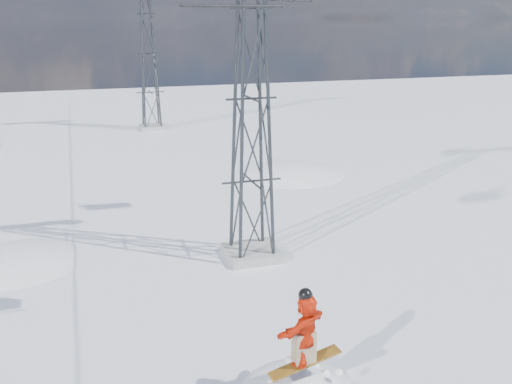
% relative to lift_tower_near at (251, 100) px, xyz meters
% --- Properties ---
extents(snow_terrain, '(39.00, 37.00, 22.00)m').
position_rel_lift_tower_near_xyz_m(snow_terrain, '(-5.57, 13.24, -15.06)').
color(snow_terrain, white).
rests_on(snow_terrain, ground).
extents(lift_tower_near, '(5.20, 1.80, 11.43)m').
position_rel_lift_tower_near_xyz_m(lift_tower_near, '(0.00, 0.00, 0.00)').
color(lift_tower_near, '#999999').
rests_on(lift_tower_near, ground).
extents(lift_tower_far, '(5.20, 1.80, 11.43)m').
position_rel_lift_tower_near_xyz_m(lift_tower_far, '(0.00, 25.00, 0.00)').
color(lift_tower_far, '#999999').
rests_on(lift_tower_far, ground).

